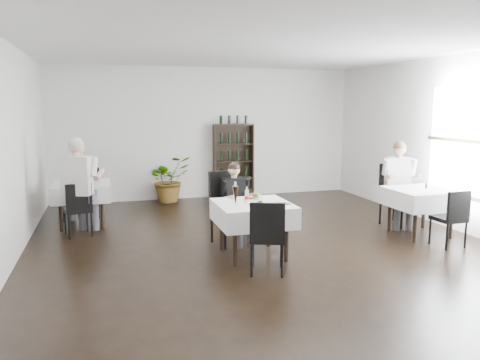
% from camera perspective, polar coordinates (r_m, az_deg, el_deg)
% --- Properties ---
extents(room_shell, '(9.00, 9.00, 9.00)m').
position_cam_1_polar(room_shell, '(6.57, 4.13, 3.59)').
color(room_shell, black).
rests_on(room_shell, ground).
extents(window_right, '(0.06, 2.30, 1.85)m').
position_cam_1_polar(window_right, '(8.43, 26.96, 3.81)').
color(window_right, white).
rests_on(window_right, room_shell).
extents(wine_shelf, '(0.90, 0.28, 1.75)m').
position_cam_1_polar(wine_shelf, '(10.91, -0.80, 2.28)').
color(wine_shelf, black).
rests_on(wine_shelf, ground).
extents(main_table, '(1.03, 1.03, 0.77)m').
position_cam_1_polar(main_table, '(6.61, 1.60, -4.08)').
color(main_table, black).
rests_on(main_table, ground).
extents(left_table, '(0.98, 0.98, 0.77)m').
position_cam_1_polar(left_table, '(8.77, -18.73, -1.32)').
color(left_table, black).
rests_on(left_table, ground).
extents(right_table, '(0.98, 0.98, 0.77)m').
position_cam_1_polar(right_table, '(8.27, 21.16, -2.06)').
color(right_table, black).
rests_on(right_table, ground).
extents(potted_tree, '(1.15, 1.08, 1.03)m').
position_cam_1_polar(potted_tree, '(10.54, -8.65, 0.12)').
color(potted_tree, '#245F20').
rests_on(potted_tree, ground).
extents(main_chair_far, '(0.62, 0.62, 1.12)m').
position_cam_1_polar(main_chair_far, '(7.26, -1.45, -2.76)').
color(main_chair_far, black).
rests_on(main_chair_far, ground).
extents(main_chair_near, '(0.56, 0.56, 0.95)m').
position_cam_1_polar(main_chair_near, '(5.91, 3.34, -6.45)').
color(main_chair_near, black).
rests_on(main_chair_near, ground).
extents(left_chair_far, '(0.43, 0.43, 0.93)m').
position_cam_1_polar(left_chair_far, '(9.55, -18.00, -1.03)').
color(left_chair_far, black).
rests_on(left_chair_far, ground).
extents(left_chair_near, '(0.49, 0.49, 0.90)m').
position_cam_1_polar(left_chair_near, '(8.05, -19.12, -3.02)').
color(left_chair_near, black).
rests_on(left_chair_near, ground).
extents(right_chair_far, '(0.66, 0.67, 1.10)m').
position_cam_1_polar(right_chair_far, '(8.90, 18.30, -1.09)').
color(right_chair_far, black).
rests_on(right_chair_far, ground).
extents(right_chair_near, '(0.42, 0.43, 0.89)m').
position_cam_1_polar(right_chair_near, '(7.71, 24.48, -3.88)').
color(right_chair_near, black).
rests_on(right_chair_near, ground).
extents(diner_main, '(0.53, 0.57, 1.27)m').
position_cam_1_polar(diner_main, '(7.20, -0.47, -2.05)').
color(diner_main, '#44444C').
rests_on(diner_main, ground).
extents(diner_left_far, '(0.60, 0.63, 1.46)m').
position_cam_1_polar(diner_left_far, '(9.41, -18.98, 0.74)').
color(diner_left_far, '#44444C').
rests_on(diner_left_far, ground).
extents(diner_left_near, '(0.70, 0.75, 1.64)m').
position_cam_1_polar(diner_left_near, '(8.05, -19.00, 0.19)').
color(diner_left_near, '#44444C').
rests_on(diner_left_near, ground).
extents(diner_right_far, '(0.64, 0.68, 1.52)m').
position_cam_1_polar(diner_right_far, '(8.66, 18.86, 0.29)').
color(diner_right_far, '#44444C').
rests_on(diner_right_far, ground).
extents(plate_far, '(0.35, 0.35, 0.08)m').
position_cam_1_polar(plate_far, '(6.80, 1.72, -2.26)').
color(plate_far, white).
rests_on(plate_far, main_table).
extents(plate_near, '(0.23, 0.23, 0.07)m').
position_cam_1_polar(plate_near, '(6.39, 2.28, -3.03)').
color(plate_near, white).
rests_on(plate_near, main_table).
extents(pilsner_dark, '(0.08, 0.08, 0.33)m').
position_cam_1_polar(pilsner_dark, '(6.41, -0.53, -1.92)').
color(pilsner_dark, black).
rests_on(pilsner_dark, main_table).
extents(pilsner_lager, '(0.07, 0.07, 0.31)m').
position_cam_1_polar(pilsner_lager, '(6.54, -0.63, -1.76)').
color(pilsner_lager, '#C68932').
rests_on(pilsner_lager, main_table).
extents(coke_bottle, '(0.06, 0.06, 0.23)m').
position_cam_1_polar(coke_bottle, '(6.55, 0.83, -2.03)').
color(coke_bottle, silver).
rests_on(coke_bottle, main_table).
extents(napkin_cutlery, '(0.24, 0.22, 0.02)m').
position_cam_1_polar(napkin_cutlery, '(6.51, 5.17, -2.91)').
color(napkin_cutlery, black).
rests_on(napkin_cutlery, main_table).
extents(pepper_mill, '(0.05, 0.05, 0.09)m').
position_cam_1_polar(pepper_mill, '(8.33, 21.75, -0.67)').
color(pepper_mill, black).
rests_on(pepper_mill, right_table).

